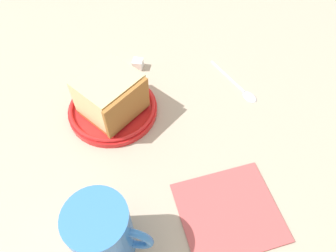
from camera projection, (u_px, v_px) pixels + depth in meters
The scene contains 7 objects.
ground_plane at pixel (143, 132), 55.79cm from camera, with size 118.35×118.35×3.01cm, color tan.
small_plate at pixel (113, 108), 55.88cm from camera, with size 15.32×15.32×1.72cm.
cake_slice at pixel (111, 95), 52.76cm from camera, with size 12.39×12.53×7.00cm.
tea_mug at pixel (103, 232), 38.97cm from camera, with size 10.34×7.65×10.05cm.
teaspoon at pixel (242, 89), 59.30cm from camera, with size 8.55×10.97×0.80cm.
folded_napkin at pixel (229, 212), 45.49cm from camera, with size 13.72×12.59×0.60cm, color #B24C4C.
sugar_cube at pixel (138, 64), 62.31cm from camera, with size 1.87×1.87×1.87cm, color white.
Camera 1 is at (6.09, -31.85, 44.12)cm, focal length 34.57 mm.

